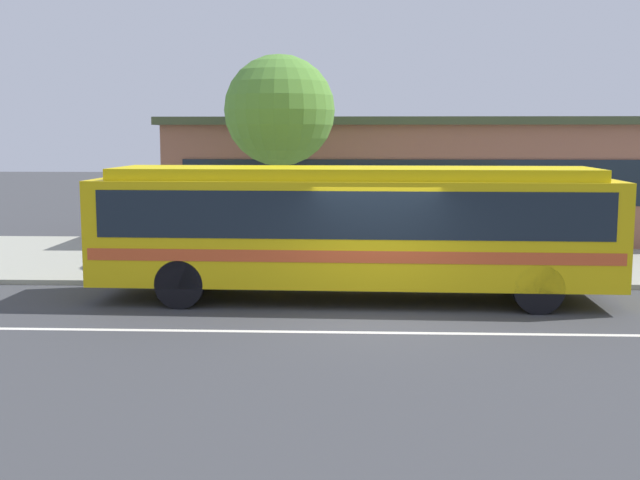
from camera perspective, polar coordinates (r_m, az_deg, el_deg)
The scene contains 9 objects.
ground_plane at distance 15.13m, azimuth 4.09°, elevation -5.90°, with size 120.00×120.00×0.00m, color #3A3B3E.
sidewalk_slab at distance 22.40m, azimuth 3.58°, elevation -1.33°, with size 60.00×8.00×0.12m, color #989989.
lane_stripe_center at distance 14.35m, azimuth 4.17°, elevation -6.63°, with size 56.00×0.16×0.01m, color silver.
transit_bus at distance 16.88m, azimuth 2.42°, elevation 1.20°, with size 10.95×2.75×2.83m.
pedestrian_waiting_near_sign at distance 19.86m, azimuth -0.24°, elevation 0.50°, with size 0.42×0.42×1.64m.
pedestrian_walking_along_curb at distance 19.20m, azimuth -0.74°, elevation 0.32°, with size 0.47×0.47×1.68m.
bus_stop_sign at distance 18.91m, azimuth 13.79°, elevation 2.11°, with size 0.16×0.43×2.62m.
street_tree_near_stop at distance 21.34m, azimuth -2.92°, elevation 9.17°, with size 2.93×2.93×5.50m.
station_building at distance 28.05m, azimuth 7.82°, elevation 4.45°, with size 17.33×8.36×4.05m.
Camera 1 is at (-0.43, -14.71, 3.52)m, focal length 44.70 mm.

